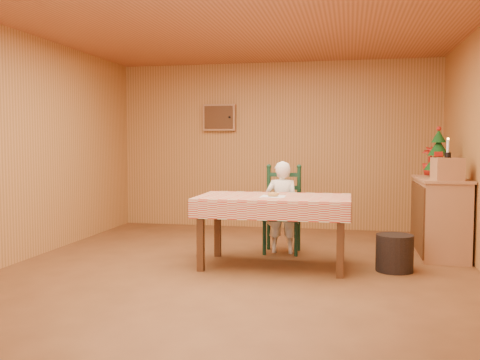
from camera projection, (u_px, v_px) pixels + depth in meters
name	position (u px, v px, depth m)	size (l,w,h in m)	color
ground	(236.00, 272.00, 5.58)	(6.00, 6.00, 0.00)	brown
cabin_walls	(246.00, 100.00, 5.97)	(5.10, 6.05, 2.65)	#BA8043
dining_table	(274.00, 204.00, 5.79)	(1.66, 0.96, 0.77)	#532E16
ladder_chair	(283.00, 211.00, 6.57)	(0.44, 0.40, 1.08)	black
seated_child	(282.00, 207.00, 6.51)	(0.41, 0.27, 1.12)	white
napkin	(273.00, 196.00, 5.74)	(0.26, 0.26, 0.00)	white
donut	(273.00, 194.00, 5.74)	(0.12, 0.12, 0.04)	#C28D45
shelf_unit	(439.00, 216.00, 6.40)	(0.54, 1.24, 0.93)	#B67D51
crate	(447.00, 169.00, 5.97)	(0.30, 0.30, 0.25)	#B67D51
christmas_tree	(438.00, 154.00, 6.59)	(0.34, 0.34, 0.62)	#532E16
flower_arrangement	(430.00, 161.00, 6.90)	(0.21, 0.21, 0.37)	#A0170E
candle_set	(448.00, 152.00, 5.96)	(0.07, 0.07, 0.22)	black
storage_bin	(395.00, 253.00, 5.60)	(0.39, 0.39, 0.39)	black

